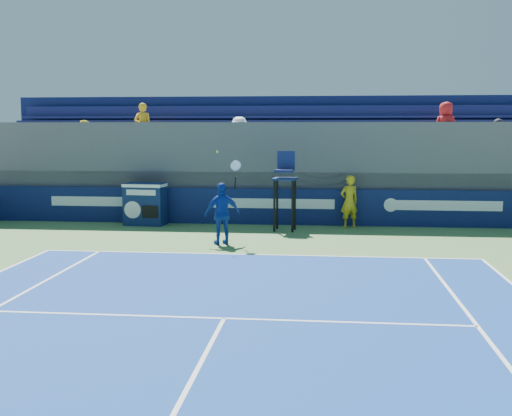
# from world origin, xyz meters

# --- Properties ---
(ball_person) EXTENTS (0.72, 0.61, 1.68)m
(ball_person) POSITION_xyz_m (2.46, 16.65, 0.85)
(ball_person) COLOR gold
(ball_person) RESTS_ON apron
(back_hoarding) EXTENTS (20.40, 0.21, 1.20)m
(back_hoarding) POSITION_xyz_m (0.00, 17.10, 0.60)
(back_hoarding) COLOR #0C1747
(back_hoarding) RESTS_ON ground
(match_clock) EXTENTS (1.38, 0.84, 1.40)m
(match_clock) POSITION_xyz_m (-4.20, 16.54, 0.74)
(match_clock) COLOR #0F1E4C
(match_clock) RESTS_ON ground
(umpire_chair) EXTENTS (0.75, 0.75, 2.48)m
(umpire_chair) POSITION_xyz_m (0.44, 15.85, 1.53)
(umpire_chair) COLOR black
(umpire_chair) RESTS_ON ground
(tennis_player) EXTENTS (1.08, 0.81, 2.57)m
(tennis_player) POSITION_xyz_m (-1.11, 13.25, 0.87)
(tennis_player) COLOR #123795
(tennis_player) RESTS_ON apron
(stadium_seating) EXTENTS (21.00, 4.05, 4.40)m
(stadium_seating) POSITION_xyz_m (-0.00, 19.15, 1.84)
(stadium_seating) COLOR #535358
(stadium_seating) RESTS_ON ground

